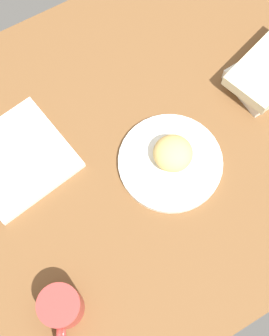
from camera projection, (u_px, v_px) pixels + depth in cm
name	position (u px, v px, depth cm)	size (l,w,h in cm)	color
dining_table	(158.00, 139.00, 110.08)	(110.00, 90.00, 4.00)	brown
round_plate	(170.00, 162.00, 105.08)	(23.63, 23.63, 1.40)	white
scone_pastry	(173.00, 153.00, 101.78)	(8.76, 8.73, 6.14)	#DBB767
square_plate	(18.00, 158.00, 105.31)	(21.84, 21.84, 1.60)	white
sauce_cup	(38.00, 154.00, 103.46)	(5.05, 5.05, 2.35)	silver
coffee_mug	(61.00, 309.00, 90.44)	(8.70, 12.22, 8.52)	#B23833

